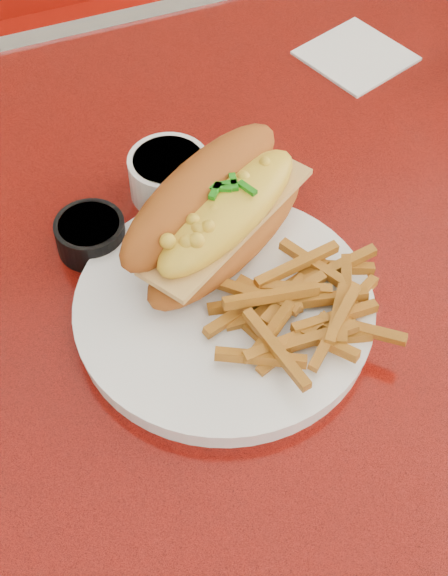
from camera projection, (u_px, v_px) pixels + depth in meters
name	position (u px, v px, depth m)	size (l,w,h in m)	color
ground	(296.00, 518.00, 1.39)	(8.00, 8.00, 0.00)	beige
diner_table	(334.00, 310.00, 0.91)	(1.23, 0.83, 0.77)	red
booth_bench_far	(136.00, 108.00, 1.63)	(1.20, 0.51, 0.90)	#A0140A
dinner_plate	(224.00, 309.00, 0.70)	(0.28, 0.28, 0.02)	white
mac_hoagie	(218.00, 212.00, 0.71)	(0.23, 0.20, 0.09)	#AA551B
fries_pile	(299.00, 302.00, 0.68)	(0.12, 0.11, 0.03)	#BD7620
fork	(271.00, 257.00, 0.73)	(0.04, 0.15, 0.00)	silver
gravy_ramekin	(169.00, 175.00, 0.79)	(0.09, 0.09, 0.04)	white
sauce_cup_left	(91.00, 234.00, 0.75)	(0.08, 0.08, 0.03)	black
paper_napkin	(356.00, 56.00, 0.94)	(0.11, 0.11, 0.00)	white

